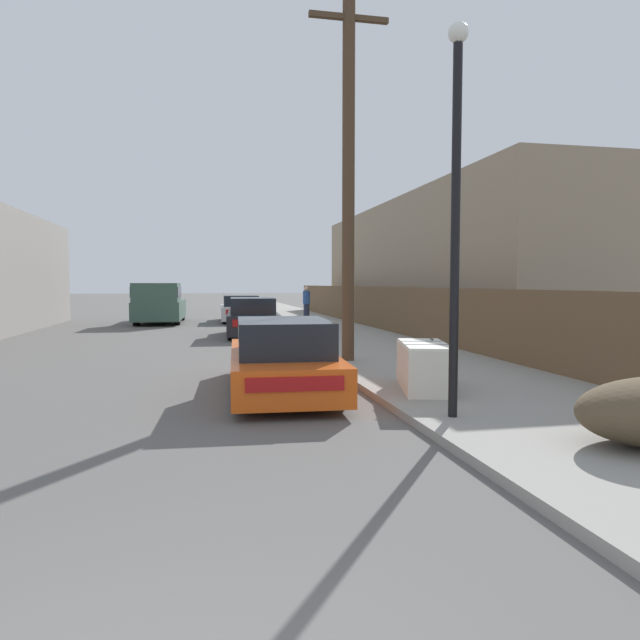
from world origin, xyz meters
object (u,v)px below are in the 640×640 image
Objects in this scene: street_lamp at (456,194)px; pedestrian at (306,303)px; car_parked_mid at (253,318)px; car_parked_far at (241,309)px; parked_sports_car_red at (282,359)px; utility_pole at (349,167)px; discarded_fridge at (424,366)px; pickup_truck at (159,304)px.

street_lamp is 20.10m from pedestrian.
car_parked_far is at bearing 92.96° from car_parked_mid.
car_parked_far is 3.34m from pedestrian.
car_parked_mid is 7.91m from car_parked_far.
parked_sports_car_red is at bearing -101.68° from pedestrian.
utility_pole is (1.51, -7.67, 3.83)m from car_parked_mid.
pedestrian is (3.05, -1.30, 0.33)m from car_parked_far.
utility_pole reaches higher than pedestrian.
discarded_fridge is 0.36× the size of street_lamp.
parked_sports_car_red is 1.09× the size of car_parked_mid.
utility_pole is (-0.34, 3.74, 3.96)m from discarded_fridge.
pedestrian is at bearing -21.34° from car_parked_far.
car_parked_far is at bearing 91.60° from parked_sports_car_red.
parked_sports_car_red is at bearing -88.61° from car_parked_mid.
car_parked_far is 16.12m from utility_pole.
car_parked_far is (0.50, 18.50, 0.03)m from parked_sports_car_red.
parked_sports_car_red is 10.59m from car_parked_mid.
discarded_fridge is at bearing 108.12° from pickup_truck.
car_parked_mid is 0.84× the size of street_lamp.
car_parked_far is 21.41m from street_lamp.
pickup_truck is at bearing -169.02° from car_parked_far.
car_parked_mid is at bearing 90.93° from parked_sports_car_red.
pickup_truck is 6.89m from pedestrian.
street_lamp reaches higher than discarded_fridge.
utility_pole is (5.22, -14.96, 3.53)m from pickup_truck.
discarded_fridge is 11.56m from car_parked_mid.
pickup_truck is (-3.30, 17.87, 0.36)m from parked_sports_car_red.
pedestrian is at bearing 68.19° from car_parked_mid.
pickup_truck is 1.09× the size of street_lamp.
car_parked_far is 2.87× the size of pedestrian.
street_lamp reaches higher than parked_sports_car_red.
parked_sports_car_red is (-2.25, 0.83, 0.07)m from discarded_fridge.
pedestrian is at bearing 81.47° from parked_sports_car_red.
pedestrian is (1.67, 19.93, -2.08)m from street_lamp.
pickup_truck is at bearing 174.38° from pedestrian.
car_parked_far is 0.92× the size of street_lamp.
utility_pole reaches higher than street_lamp.
street_lamp is (1.38, -21.22, 2.41)m from car_parked_far.
pedestrian is (1.64, 14.29, -3.52)m from utility_pole.
parked_sports_car_red is 2.86× the size of pedestrian.
discarded_fridge is 19.41m from car_parked_far.
discarded_fridge is 0.39× the size of car_parked_far.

